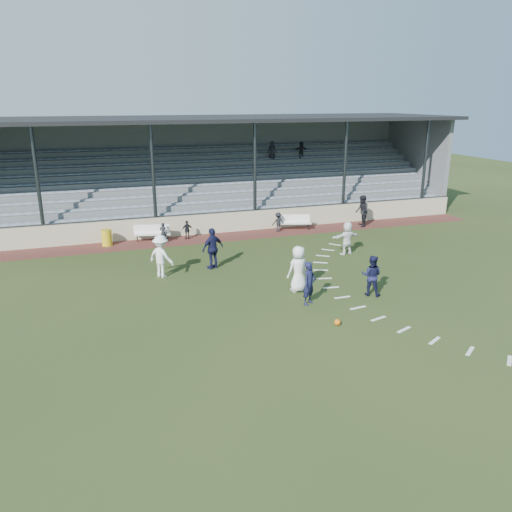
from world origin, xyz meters
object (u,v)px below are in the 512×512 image
(football, at_px, (337,322))
(official, at_px, (362,211))
(bench_left, at_px, (152,231))
(player_navy_lead, at_px, (309,283))
(player_white_lead, at_px, (298,269))
(trash_bin, at_px, (107,238))
(bench_right, at_px, (294,221))

(football, bearing_deg, official, 56.91)
(bench_left, height_order, player_navy_lead, player_navy_lead)
(football, relative_size, player_white_lead, 0.12)
(trash_bin, distance_m, player_navy_lead, 13.03)
(official, bearing_deg, football, -12.44)
(bench_left, bearing_deg, football, -57.13)
(football, bearing_deg, trash_bin, 119.09)
(player_white_lead, height_order, player_navy_lead, player_white_lead)
(player_navy_lead, bearing_deg, official, 16.80)
(bench_left, bearing_deg, trash_bin, -164.62)
(bench_left, xyz_separation_m, player_white_lead, (4.78, -9.63, 0.39))
(bench_right, height_order, player_navy_lead, player_navy_lead)
(player_white_lead, bearing_deg, bench_right, -123.38)
(official, bearing_deg, bench_left, -72.62)
(bench_right, xyz_separation_m, player_white_lead, (-3.79, -9.48, 0.39))
(football, xyz_separation_m, player_navy_lead, (-0.16, 2.12, 0.74))
(trash_bin, height_order, player_white_lead, player_white_lead)
(bench_right, distance_m, player_white_lead, 10.22)
(bench_right, bearing_deg, football, -90.67)
(player_navy_lead, distance_m, official, 13.19)
(bench_left, xyz_separation_m, player_navy_lead, (4.64, -11.03, 0.28))
(trash_bin, relative_size, player_white_lead, 0.46)
(bench_left, distance_m, player_navy_lead, 11.97)
(bench_right, xyz_separation_m, trash_bin, (-11.03, 0.04, -0.12))
(player_white_lead, distance_m, official, 12.03)
(bench_right, relative_size, trash_bin, 2.29)
(bench_left, height_order, football, bench_left)
(bench_left, distance_m, bench_right, 8.57)
(bench_left, height_order, player_white_lead, player_white_lead)
(trash_bin, relative_size, official, 0.45)
(football, relative_size, official, 0.12)
(player_white_lead, bearing_deg, player_navy_lead, 72.71)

